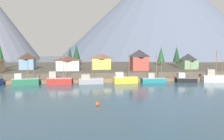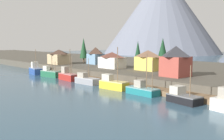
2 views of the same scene
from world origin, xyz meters
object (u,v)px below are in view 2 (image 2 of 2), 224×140
(fishing_boat_teal, at_px, (142,90))
(conifer_mid_left, at_px, (163,49))
(house_red, at_px, (176,61))
(conifer_mid_right, at_px, (84,48))
(fishing_boat_blue, at_px, (36,70))
(fishing_boat_red, at_px, (68,76))
(conifer_near_right, at_px, (138,51))
(house_white, at_px, (112,60))
(fishing_boat_grey, at_px, (87,80))
(house_blue, at_px, (96,55))
(house_yellow, at_px, (148,60))
(fishing_boat_green, at_px, (50,73))
(fishing_boat_black, at_px, (183,97))
(house_tan, at_px, (59,57))
(fishing_boat_yellow, at_px, (113,84))

(fishing_boat_teal, relative_size, conifer_mid_left, 0.89)
(house_red, distance_m, conifer_mid_right, 51.70)
(fishing_boat_blue, xyz_separation_m, fishing_boat_red, (18.79, 0.41, -0.12))
(fishing_boat_blue, distance_m, conifer_near_right, 34.91)
(fishing_boat_teal, height_order, house_white, fishing_boat_teal)
(fishing_boat_grey, distance_m, house_white, 17.63)
(fishing_boat_blue, xyz_separation_m, house_white, (20.32, 15.77, 3.71))
(fishing_boat_teal, distance_m, house_blue, 46.67)
(house_red, bearing_deg, house_yellow, 157.69)
(conifer_near_right, relative_size, conifer_mid_left, 0.89)
(fishing_boat_green, xyz_separation_m, fishing_boat_black, (47.26, -0.11, -0.10))
(fishing_boat_black, distance_m, conifer_mid_right, 66.52)
(fishing_boat_red, bearing_deg, fishing_boat_blue, -175.32)
(fishing_boat_black, distance_m, conifer_mid_left, 51.87)
(house_red, relative_size, house_white, 0.89)
(fishing_boat_blue, xyz_separation_m, house_yellow, (32.30, 19.01, 4.14))
(fishing_boat_blue, relative_size, fishing_boat_black, 1.22)
(fishing_boat_green, xyz_separation_m, conifer_mid_left, (13.17, 38.36, 6.84))
(conifer_near_right, height_order, conifer_mid_right, conifer_mid_right)
(fishing_boat_teal, relative_size, house_white, 1.03)
(fishing_boat_black, height_order, house_blue, house_blue)
(fishing_boat_teal, xyz_separation_m, house_tan, (-50.68, 10.96, 4.24))
(fishing_boat_red, distance_m, house_yellow, 23.38)
(house_blue, bearing_deg, house_tan, -132.76)
(house_tan, distance_m, conifer_mid_left, 38.09)
(house_blue, xyz_separation_m, conifer_mid_left, (17.39, 17.13, 2.30))
(fishing_boat_red, xyz_separation_m, fishing_boat_black, (37.88, -0.41, -0.17))
(house_white, bearing_deg, conifer_near_right, 90.06)
(fishing_boat_black, height_order, house_white, house_white)
(fishing_boat_blue, relative_size, fishing_boat_grey, 1.15)
(conifer_near_right, bearing_deg, house_blue, -157.10)
(fishing_boat_red, xyz_separation_m, conifer_mid_left, (3.79, 38.06, 6.77))
(conifer_mid_left, bearing_deg, house_white, -95.68)
(fishing_boat_grey, bearing_deg, fishing_boat_black, -4.15)
(house_blue, relative_size, conifer_mid_right, 0.65)
(fishing_boat_green, distance_m, fishing_boat_yellow, 28.48)
(house_white, distance_m, conifer_mid_left, 23.00)
(fishing_boat_green, distance_m, fishing_boat_black, 47.26)
(fishing_boat_blue, relative_size, fishing_boat_yellow, 0.86)
(house_red, bearing_deg, conifer_near_right, 150.70)
(fishing_boat_green, distance_m, house_red, 38.90)
(fishing_boat_grey, bearing_deg, house_blue, 133.29)
(house_yellow, distance_m, house_tan, 37.13)
(fishing_boat_teal, xyz_separation_m, conifer_near_right, (-26.33, 27.32, 6.47))
(house_blue, xyz_separation_m, house_white, (15.13, -5.58, -0.63))
(fishing_boat_yellow, xyz_separation_m, house_blue, (-32.70, 21.13, 4.47))
(fishing_boat_yellow, bearing_deg, fishing_boat_grey, 174.76)
(fishing_boat_black, xyz_separation_m, conifer_mid_left, (-34.09, 38.47, 6.94))
(fishing_boat_blue, height_order, house_white, fishing_boat_blue)
(fishing_boat_grey, relative_size, house_white, 0.88)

